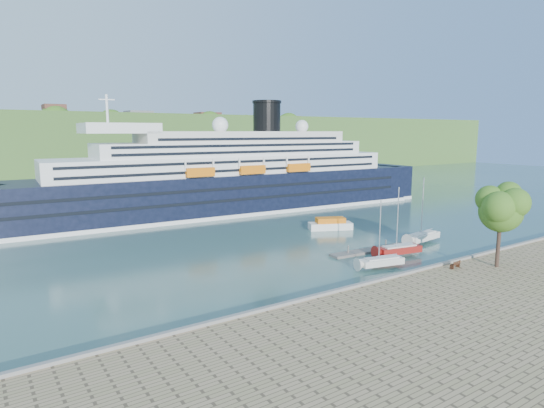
{
  "coord_description": "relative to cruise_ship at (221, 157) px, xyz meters",
  "views": [
    {
      "loc": [
        -44.85,
        -34.5,
        17.69
      ],
      "look_at": [
        -2.06,
        30.0,
        5.29
      ],
      "focal_mm": 30.0,
      "sensor_mm": 36.0,
      "label": 1
    }
  ],
  "objects": [
    {
      "name": "ground",
      "position": [
        -0.41,
        -53.79,
        -12.31
      ],
      "size": [
        400.0,
        400.0,
        0.0
      ],
      "primitive_type": "plane",
      "color": "#2D514B",
      "rests_on": "ground"
    },
    {
      "name": "far_hillside",
      "position": [
        -0.41,
        91.21,
        -0.31
      ],
      "size": [
        400.0,
        50.0,
        24.0
      ],
      "primitive_type": "cube",
      "color": "#3A5F26",
      "rests_on": "ground"
    },
    {
      "name": "quay_coping",
      "position": [
        -0.41,
        -53.99,
        -11.16
      ],
      "size": [
        220.0,
        0.5,
        0.3
      ],
      "primitive_type": "cube",
      "color": "slate",
      "rests_on": "promenade"
    },
    {
      "name": "cruise_ship",
      "position": [
        0.0,
        0.0,
        0.0
      ],
      "size": [
        110.32,
        21.41,
        24.63
      ],
      "primitive_type": null,
      "rotation": [
        0.0,
        0.0,
        -0.05
      ],
      "color": "black",
      "rests_on": "ground"
    },
    {
      "name": "park_bench",
      "position": [
        3.49,
        -55.68,
        -10.8
      ],
      "size": [
        1.64,
        0.75,
        1.02
      ],
      "primitive_type": null,
      "rotation": [
        0.0,
        0.0,
        0.06
      ],
      "color": "#4B2815",
      "rests_on": "promenade"
    },
    {
      "name": "promenade_tree",
      "position": [
        8.38,
        -58.21,
        -5.57
      ],
      "size": [
        6.93,
        6.93,
        11.48
      ],
      "primitive_type": null,
      "color": "#35631A",
      "rests_on": "promenade"
    },
    {
      "name": "floating_pontoon",
      "position": [
        4.44,
        -41.8,
        -12.13
      ],
      "size": [
        16.4,
        3.12,
        0.36
      ],
      "primitive_type": null,
      "rotation": [
        0.0,
        0.0,
        -0.07
      ],
      "color": "slate",
      "rests_on": "ground"
    },
    {
      "name": "sailboat_white_near",
      "position": [
        -1.61,
        -48.43,
        -8.01
      ],
      "size": [
        6.91,
        3.2,
        8.61
      ],
      "primitive_type": null,
      "rotation": [
        0.0,
        0.0,
        -0.21
      ],
      "color": "silver",
      "rests_on": "ground"
    },
    {
      "name": "sailboat_red",
      "position": [
        4.77,
        -45.81,
        -7.53
      ],
      "size": [
        7.65,
        3.4,
        9.56
      ],
      "primitive_type": null,
      "rotation": [
        0.0,
        0.0,
        -0.19
      ],
      "color": "maroon",
      "rests_on": "ground"
    },
    {
      "name": "sailboat_white_far",
      "position": [
        14.12,
        -42.51,
        -7.28
      ],
      "size": [
        8.0,
        3.1,
        10.07
      ],
      "primitive_type": null,
      "rotation": [
        0.0,
        0.0,
        0.12
      ],
      "color": "silver",
      "rests_on": "ground"
    },
    {
      "name": "tender_launch",
      "position": [
        8.49,
        -26.56,
        -11.22
      ],
      "size": [
        8.31,
        5.77,
        2.18
      ],
      "primitive_type": null,
      "rotation": [
        0.0,
        0.0,
        -0.43
      ],
      "color": "orange",
      "rests_on": "ground"
    }
  ]
}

